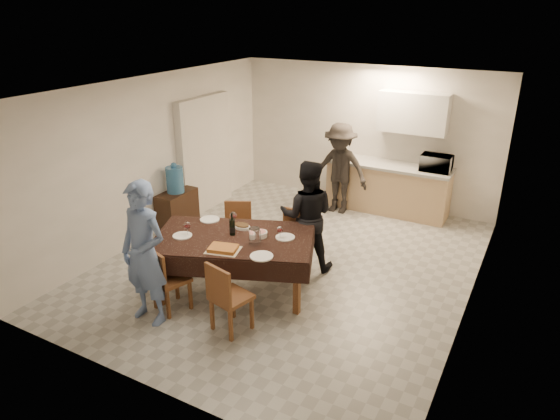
{
  "coord_description": "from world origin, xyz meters",
  "views": [
    {
      "loc": [
        3.01,
        -5.87,
        3.6
      ],
      "look_at": [
        -0.03,
        -0.3,
        0.97
      ],
      "focal_mm": 32.0,
      "sensor_mm": 36.0,
      "label": 1
    }
  ],
  "objects_px": {
    "wine_bottle": "(232,224)",
    "savoury_tart": "(223,249)",
    "person_kitchen": "(340,169)",
    "console": "(178,211)",
    "microwave": "(436,163)",
    "water_jug": "(175,180)",
    "water_pitcher": "(254,236)",
    "person_far": "(307,216)",
    "person_near": "(144,254)",
    "dining_table": "(234,239)"
  },
  "relations": [
    {
      "from": "water_jug",
      "to": "water_pitcher",
      "type": "distance_m",
      "value": 2.62
    },
    {
      "from": "savoury_tart",
      "to": "person_kitchen",
      "type": "relative_size",
      "value": 0.24
    },
    {
      "from": "console",
      "to": "microwave",
      "type": "xyz_separation_m",
      "value": [
        3.7,
        2.51,
        0.71
      ]
    },
    {
      "from": "wine_bottle",
      "to": "savoury_tart",
      "type": "bearing_deg",
      "value": -70.77
    },
    {
      "from": "console",
      "to": "microwave",
      "type": "relative_size",
      "value": 1.42
    },
    {
      "from": "savoury_tart",
      "to": "person_kitchen",
      "type": "bearing_deg",
      "value": 89.42
    },
    {
      "from": "microwave",
      "to": "water_pitcher",
      "type": "bearing_deg",
      "value": 69.69
    },
    {
      "from": "console",
      "to": "person_kitchen",
      "type": "xyz_separation_m",
      "value": [
        2.1,
        2.06,
        0.49
      ]
    },
    {
      "from": "microwave",
      "to": "person_near",
      "type": "bearing_deg",
      "value": 64.29
    },
    {
      "from": "water_jug",
      "to": "microwave",
      "type": "relative_size",
      "value": 0.84
    },
    {
      "from": "savoury_tart",
      "to": "person_far",
      "type": "distance_m",
      "value": 1.5
    },
    {
      "from": "microwave",
      "to": "savoury_tart",
      "type": "bearing_deg",
      "value": 68.13
    },
    {
      "from": "person_far",
      "to": "person_kitchen",
      "type": "relative_size",
      "value": 0.98
    },
    {
      "from": "console",
      "to": "savoury_tart",
      "type": "relative_size",
      "value": 1.83
    },
    {
      "from": "dining_table",
      "to": "savoury_tart",
      "type": "xyz_separation_m",
      "value": [
        0.1,
        -0.38,
        0.06
      ]
    },
    {
      "from": "console",
      "to": "savoury_tart",
      "type": "height_order",
      "value": "savoury_tart"
    },
    {
      "from": "person_far",
      "to": "person_near",
      "type": "bearing_deg",
      "value": 42.23
    },
    {
      "from": "water_jug",
      "to": "person_near",
      "type": "relative_size",
      "value": 0.24
    },
    {
      "from": "person_kitchen",
      "to": "water_pitcher",
      "type": "bearing_deg",
      "value": -86.31
    },
    {
      "from": "person_near",
      "to": "water_pitcher",
      "type": "bearing_deg",
      "value": 50.35
    },
    {
      "from": "microwave",
      "to": "dining_table",
      "type": "bearing_deg",
      "value": 64.85
    },
    {
      "from": "person_near",
      "to": "dining_table",
      "type": "bearing_deg",
      "value": 64.69
    },
    {
      "from": "dining_table",
      "to": "console",
      "type": "xyz_separation_m",
      "value": [
        -1.96,
        1.2,
        -0.42
      ]
    },
    {
      "from": "dining_table",
      "to": "water_jug",
      "type": "bearing_deg",
      "value": 126.68
    },
    {
      "from": "dining_table",
      "to": "water_pitcher",
      "type": "distance_m",
      "value": 0.38
    },
    {
      "from": "person_near",
      "to": "person_far",
      "type": "height_order",
      "value": "person_near"
    },
    {
      "from": "microwave",
      "to": "person_near",
      "type": "relative_size",
      "value": 0.29
    },
    {
      "from": "water_jug",
      "to": "person_kitchen",
      "type": "height_order",
      "value": "person_kitchen"
    },
    {
      "from": "person_kitchen",
      "to": "water_jug",
      "type": "bearing_deg",
      "value": -135.48
    },
    {
      "from": "water_jug",
      "to": "wine_bottle",
      "type": "distance_m",
      "value": 2.23
    },
    {
      "from": "dining_table",
      "to": "wine_bottle",
      "type": "relative_size",
      "value": 7.6
    },
    {
      "from": "wine_bottle",
      "to": "person_kitchen",
      "type": "height_order",
      "value": "person_kitchen"
    },
    {
      "from": "wine_bottle",
      "to": "microwave",
      "type": "xyz_separation_m",
      "value": [
        1.79,
        3.66,
        0.1
      ]
    },
    {
      "from": "water_pitcher",
      "to": "person_near",
      "type": "xyz_separation_m",
      "value": [
        -0.9,
        -1.0,
        -0.01
      ]
    },
    {
      "from": "water_jug",
      "to": "person_far",
      "type": "bearing_deg",
      "value": -3.35
    },
    {
      "from": "person_near",
      "to": "console",
      "type": "bearing_deg",
      "value": 124.43
    },
    {
      "from": "wine_bottle",
      "to": "microwave",
      "type": "relative_size",
      "value": 0.59
    },
    {
      "from": "water_jug",
      "to": "water_pitcher",
      "type": "relative_size",
      "value": 1.98
    },
    {
      "from": "water_jug",
      "to": "savoury_tart",
      "type": "xyz_separation_m",
      "value": [
        2.06,
        -1.58,
        -0.07
      ]
    },
    {
      "from": "console",
      "to": "person_kitchen",
      "type": "bearing_deg",
      "value": 44.52
    },
    {
      "from": "wine_bottle",
      "to": "water_pitcher",
      "type": "bearing_deg",
      "value": -14.04
    },
    {
      "from": "console",
      "to": "person_far",
      "type": "distance_m",
      "value": 2.56
    },
    {
      "from": "dining_table",
      "to": "person_far",
      "type": "xyz_separation_m",
      "value": [
        0.55,
        1.05,
        0.05
      ]
    },
    {
      "from": "savoury_tart",
      "to": "microwave",
      "type": "bearing_deg",
      "value": 68.13
    },
    {
      "from": "savoury_tart",
      "to": "person_kitchen",
      "type": "height_order",
      "value": "person_kitchen"
    },
    {
      "from": "water_pitcher",
      "to": "microwave",
      "type": "xyz_separation_m",
      "value": [
        1.39,
        3.76,
        0.15
      ]
    },
    {
      "from": "water_jug",
      "to": "wine_bottle",
      "type": "relative_size",
      "value": 1.41
    },
    {
      "from": "person_near",
      "to": "person_kitchen",
      "type": "distance_m",
      "value": 4.36
    },
    {
      "from": "console",
      "to": "person_far",
      "type": "relative_size",
      "value": 0.45
    },
    {
      "from": "water_jug",
      "to": "person_far",
      "type": "relative_size",
      "value": 0.27
    }
  ]
}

